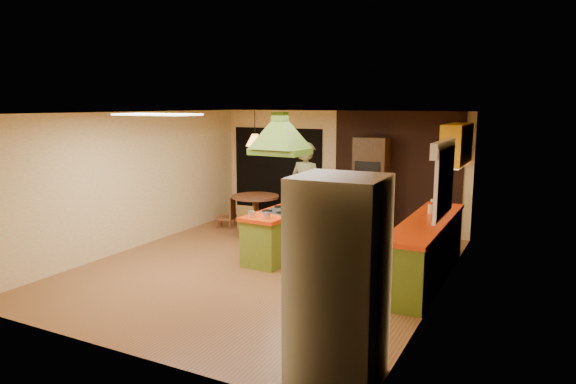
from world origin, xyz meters
The scene contains 21 objects.
ground centered at (0.00, 0.00, 0.00)m, with size 6.50×6.50×0.00m, color brown.
room_walls centered at (0.00, 0.00, 1.25)m, with size 5.50×6.50×6.50m.
ceiling_plane centered at (0.00, 0.00, 2.50)m, with size 6.50×6.50×0.00m, color silver.
brick_panel centered at (1.25, 3.23, 1.25)m, with size 2.64×0.03×2.50m, color #381E14.
nook_opening centered at (-1.50, 3.23, 1.05)m, with size 2.20×0.03×2.10m, color black.
right_counter centered at (2.45, 0.60, 0.46)m, with size 0.62×3.05×0.92m.
upper_cabinets centered at (2.57, 2.20, 1.95)m, with size 0.34×1.40×0.70m, color yellow.
window_right centered at (2.70, 0.40, 1.77)m, with size 0.12×1.35×1.06m.
fluor_panel centered at (-1.10, -1.20, 2.48)m, with size 1.20×0.60×0.03m, color white.
kitchen_island centered at (-0.03, 0.58, 0.42)m, with size 0.74×1.67×0.84m.
range_hood centered at (-0.03, 0.58, 2.26)m, with size 0.94×0.70×0.78m.
man centered at (-0.08, 1.75, 0.97)m, with size 0.71×0.46×1.94m, color brown.
refrigerator centered at (2.33, -2.72, 1.00)m, with size 0.82×0.78×2.00m, color white.
wall_oven centered at (0.82, 2.95, 0.99)m, with size 0.68×0.63×1.98m.
dining_table centered at (-1.43, 2.12, 0.52)m, with size 0.99×0.99×0.74m.
chair_left centered at (-2.13, 2.02, 0.33)m, with size 0.36×0.36×0.66m, color brown, non-canonical shape.
chair_near centered at (-1.18, 1.47, 0.34)m, with size 0.38×0.38×0.69m, color brown, non-canonical shape.
pendant_lamp centered at (-1.43, 2.12, 1.90)m, with size 0.38×0.38×0.24m, color #FF9E3F.
canister_large centered at (2.40, 1.84, 1.02)m, with size 0.14×0.14×0.20m, color #FFF0CD.
canister_medium centered at (2.40, 1.37, 1.01)m, with size 0.13×0.13×0.18m, color #FDF2CC.
canister_small centered at (2.40, 1.12, 0.99)m, with size 0.11×0.11×0.14m, color #FCF2CA.
Camera 1 is at (3.99, -7.02, 2.63)m, focal length 32.00 mm.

